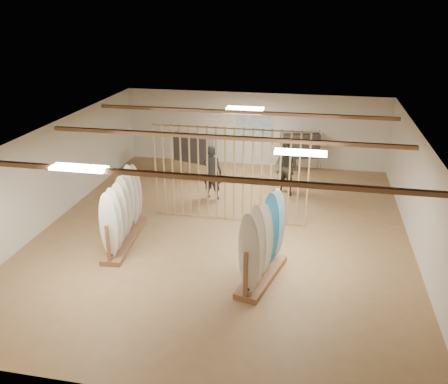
% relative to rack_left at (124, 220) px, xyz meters
% --- Properties ---
extents(floor, '(12.00, 12.00, 0.00)m').
position_rel_rack_left_xyz_m(floor, '(2.48, 1.07, -0.63)').
color(floor, '#A27A4E').
rests_on(floor, ground).
extents(ceiling, '(12.00, 12.00, 0.00)m').
position_rel_rack_left_xyz_m(ceiling, '(2.48, 1.07, 2.17)').
color(ceiling, gray).
rests_on(ceiling, ground).
extents(wall_back, '(12.00, 0.00, 12.00)m').
position_rel_rack_left_xyz_m(wall_back, '(2.48, 7.07, 0.77)').
color(wall_back, silver).
rests_on(wall_back, ground).
extents(wall_front, '(12.00, 0.00, 12.00)m').
position_rel_rack_left_xyz_m(wall_front, '(2.48, -4.93, 0.77)').
color(wall_front, silver).
rests_on(wall_front, ground).
extents(wall_left, '(0.00, 12.00, 12.00)m').
position_rel_rack_left_xyz_m(wall_left, '(-2.52, 1.07, 0.77)').
color(wall_left, silver).
rests_on(wall_left, ground).
extents(wall_right, '(0.00, 12.00, 12.00)m').
position_rel_rack_left_xyz_m(wall_right, '(7.48, 1.07, 0.77)').
color(wall_right, silver).
rests_on(wall_right, ground).
extents(ceiling_slats, '(9.50, 6.12, 0.10)m').
position_rel_rack_left_xyz_m(ceiling_slats, '(2.48, 1.07, 2.09)').
color(ceiling_slats, '#8B5F3F').
rests_on(ceiling_slats, ground).
extents(light_panels, '(1.20, 0.35, 0.06)m').
position_rel_rack_left_xyz_m(light_panels, '(2.48, 1.07, 2.11)').
color(light_panels, white).
rests_on(light_panels, ground).
extents(bamboo_partition, '(4.45, 0.05, 2.78)m').
position_rel_rack_left_xyz_m(bamboo_partition, '(2.48, 1.87, 0.77)').
color(bamboo_partition, tan).
rests_on(bamboo_partition, ground).
extents(poster, '(1.40, 0.03, 0.90)m').
position_rel_rack_left_xyz_m(poster, '(2.48, 7.05, 0.97)').
color(poster, '#3584BC').
rests_on(poster, ground).
extents(rack_left, '(0.76, 2.68, 1.85)m').
position_rel_rack_left_xyz_m(rack_left, '(0.00, 0.00, 0.00)').
color(rack_left, '#8B5F3F').
rests_on(rack_left, floor).
extents(rack_right, '(1.03, 2.14, 1.97)m').
position_rel_rack_left_xyz_m(rack_right, '(3.81, -1.11, 0.04)').
color(rack_right, '#8B5F3F').
rests_on(rack_right, floor).
extents(clothing_rack_a, '(1.50, 0.83, 1.68)m').
position_rel_rack_left_xyz_m(clothing_rack_a, '(0.55, 5.16, 0.46)').
color(clothing_rack_a, silver).
rests_on(clothing_rack_a, floor).
extents(clothing_rack_b, '(1.41, 0.75, 1.57)m').
position_rel_rack_left_xyz_m(clothing_rack_b, '(4.28, 6.47, 0.39)').
color(clothing_rack_b, silver).
rests_on(clothing_rack_b, floor).
extents(shopper_a, '(0.81, 0.61, 2.04)m').
position_rel_rack_left_xyz_m(shopper_a, '(1.63, 3.37, 0.38)').
color(shopper_a, '#25232A').
rests_on(shopper_a, floor).
extents(shopper_b, '(1.26, 1.17, 2.08)m').
position_rel_rack_left_xyz_m(shopper_b, '(3.92, 4.18, 0.40)').
color(shopper_b, '#353429').
rests_on(shopper_b, floor).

